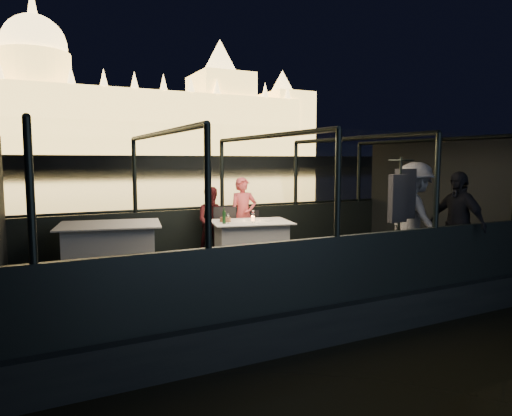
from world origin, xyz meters
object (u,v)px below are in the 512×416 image
chair_port_left (229,235)px  person_man_maroon (213,219)px  dining_table_central (251,241)px  chair_port_right (253,231)px  coat_stand (399,222)px  passenger_stripe (414,221)px  dining_table_aft (110,252)px  person_woman_coral (243,217)px  wine_bottle (224,215)px  passenger_dark (457,225)px

chair_port_left → person_man_maroon: person_man_maroon is taller
dining_table_central → chair_port_right: chair_port_right is taller
chair_port_right → person_man_maroon: size_ratio=0.62×
coat_stand → person_man_maroon: size_ratio=1.41×
coat_stand → passenger_stripe: 0.64m
passenger_stripe → dining_table_central: bearing=61.8°
dining_table_aft → person_woman_coral: person_woman_coral is taller
passenger_stripe → wine_bottle: bearing=68.9°
dining_table_central → person_man_maroon: (-0.46, 0.79, 0.36)m
dining_table_central → passenger_stripe: (2.23, -1.84, 0.47)m
chair_port_left → passenger_dark: bearing=-32.6°
person_man_maroon → passenger_dark: (2.97, -3.27, 0.10)m
chair_port_right → person_woman_coral: bearing=160.7°
dining_table_aft → passenger_stripe: size_ratio=0.87×
chair_port_left → coat_stand: coat_stand is taller
dining_table_central → chair_port_right: 0.82m
dining_table_central → passenger_dark: (2.51, -2.48, 0.47)m
coat_stand → passenger_stripe: coat_stand is taller
passenger_dark → person_woman_coral: bearing=-148.1°
dining_table_central → person_man_maroon: person_man_maroon is taller
person_woman_coral → wine_bottle: 1.22m
coat_stand → passenger_dark: bearing=-24.3°
dining_table_aft → passenger_dark: size_ratio=0.94×
person_man_maroon → passenger_stripe: size_ratio=0.74×
passenger_stripe → passenger_dark: (0.28, -0.64, 0.00)m
chair_port_right → coat_stand: (1.25, -2.80, 0.45)m
chair_port_right → person_woman_coral: 0.36m
passenger_stripe → coat_stand: bearing=124.4°
person_woman_coral → passenger_stripe: passenger_stripe is taller
chair_port_right → person_man_maroon: bearing=-168.6°
chair_port_left → person_man_maroon: size_ratio=0.71×
dining_table_central → person_woman_coral: size_ratio=0.93×
person_woman_coral → coat_stand: bearing=-56.3°
chair_port_left → person_woman_coral: person_woman_coral is taller
dining_table_central → coat_stand: (1.65, -2.09, 0.51)m
dining_table_central → chair_port_left: 0.54m
coat_stand → passenger_stripe: bearing=23.2°
chair_port_left → person_woman_coral: 0.66m
dining_table_aft → passenger_stripe: 5.17m
person_man_maroon → wine_bottle: size_ratio=4.86×
passenger_stripe → passenger_dark: passenger_stripe is taller
coat_stand → passenger_stripe: (0.59, 0.25, -0.05)m
chair_port_right → person_woman_coral: (-0.17, 0.12, 0.30)m
person_man_maroon → passenger_dark: bearing=-28.9°
dining_table_aft → chair_port_left: chair_port_left is taller
chair_port_left → person_man_maroon: (-0.22, 0.30, 0.30)m
dining_table_aft → chair_port_left: bearing=8.5°
dining_table_central → chair_port_right: (0.39, 0.72, 0.06)m
wine_bottle → passenger_stripe: bearing=-32.2°
passenger_stripe → wine_bottle: passenger_stripe is taller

